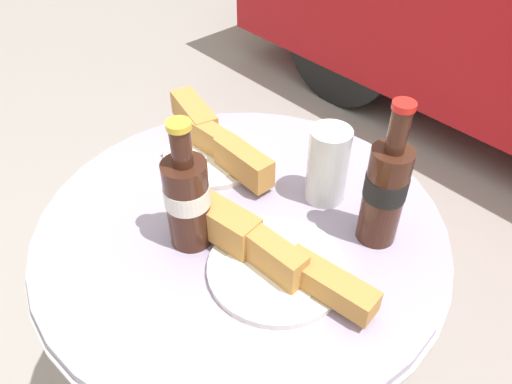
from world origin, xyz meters
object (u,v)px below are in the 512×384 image
cola_bottle_left (385,190)px  cola_bottle_right (187,198)px  drinking_glass (327,168)px  lunch_plate_near (269,256)px  lunch_plate_far (214,143)px  bistro_table (243,288)px

cola_bottle_left → cola_bottle_right: 0.31m
cola_bottle_right → drinking_glass: size_ratio=1.60×
cola_bottle_right → lunch_plate_near: 0.16m
cola_bottle_left → lunch_plate_far: cola_bottle_left is taller
lunch_plate_near → lunch_plate_far: (-0.29, 0.12, 0.00)m
cola_bottle_right → lunch_plate_near: cola_bottle_right is taller
cola_bottle_right → drinking_glass: cola_bottle_right is taller
cola_bottle_left → lunch_plate_far: bearing=-170.3°
cola_bottle_left → lunch_plate_far: size_ratio=0.77×
bistro_table → lunch_plate_near: bearing=-16.8°
drinking_glass → lunch_plate_far: drinking_glass is taller
bistro_table → cola_bottle_left: cola_bottle_left is taller
lunch_plate_far → lunch_plate_near: bearing=-22.5°
bistro_table → cola_bottle_left: 0.37m
drinking_glass → lunch_plate_near: (0.06, -0.19, -0.04)m
cola_bottle_right → lunch_plate_near: size_ratio=0.68×
lunch_plate_far → cola_bottle_right: bearing=-47.8°
lunch_plate_near → lunch_plate_far: bearing=157.5°
cola_bottle_right → drinking_glass: 0.26m
cola_bottle_left → drinking_glass: cola_bottle_left is taller
cola_bottle_right → lunch_plate_far: bearing=132.2°
cola_bottle_left → lunch_plate_near: bearing=-110.8°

